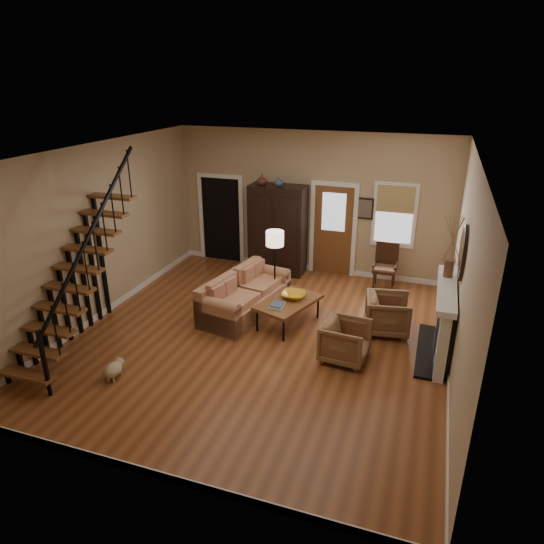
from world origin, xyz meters
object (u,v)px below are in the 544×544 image
(floor_lamp, at_px, (275,268))
(side_chair, at_px, (385,267))
(sofa, at_px, (245,295))
(armchair_right, at_px, (388,314))
(armchair_left, at_px, (345,341))
(coffee_table, at_px, (288,313))
(armoire, at_px, (278,230))

(floor_lamp, bearing_deg, side_chair, 35.66)
(side_chair, bearing_deg, floor_lamp, -144.34)
(sofa, xyz_separation_m, armchair_right, (2.75, 0.13, -0.03))
(armchair_left, xyz_separation_m, armchair_right, (0.55, 1.18, 0.02))
(armchair_right, height_order, floor_lamp, floor_lamp)
(coffee_table, height_order, floor_lamp, floor_lamp)
(armchair_left, height_order, side_chair, side_chair)
(armoire, distance_m, sofa, 2.39)
(coffee_table, height_order, armchair_right, armchair_right)
(coffee_table, bearing_deg, floor_lamp, 123.90)
(armoire, height_order, armchair_right, armoire)
(armoire, distance_m, armchair_left, 4.12)
(coffee_table, relative_size, armchair_right, 1.64)
(coffee_table, distance_m, armchair_right, 1.83)
(coffee_table, xyz_separation_m, armchair_left, (1.25, -0.86, 0.09))
(sofa, relative_size, coffee_table, 1.63)
(sofa, relative_size, side_chair, 2.08)
(sofa, bearing_deg, floor_lamp, 67.55)
(floor_lamp, bearing_deg, sofa, -123.12)
(armchair_right, height_order, side_chair, side_chair)
(sofa, height_order, coffee_table, sofa)
(armchair_left, distance_m, side_chair, 3.16)
(floor_lamp, bearing_deg, armoire, 106.36)
(sofa, bearing_deg, coffee_table, -0.83)
(coffee_table, relative_size, armchair_left, 1.73)
(coffee_table, height_order, side_chair, side_chair)
(side_chair, bearing_deg, armoire, 175.52)
(sofa, height_order, floor_lamp, floor_lamp)
(armoire, bearing_deg, armchair_right, -37.36)
(armoire, height_order, floor_lamp, armoire)
(coffee_table, bearing_deg, armchair_left, -34.48)
(armchair_right, bearing_deg, floor_lamp, 68.48)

